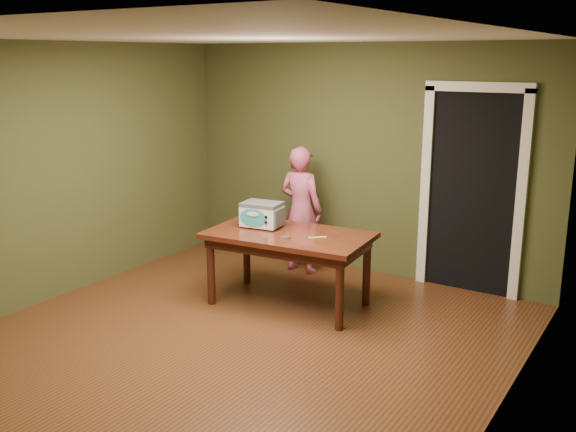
% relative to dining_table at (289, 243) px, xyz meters
% --- Properties ---
extents(floor, '(5.00, 5.00, 0.00)m').
position_rel_dining_table_xyz_m(floor, '(0.08, -1.10, -0.65)').
color(floor, brown).
rests_on(floor, ground).
extents(room_shell, '(4.52, 5.02, 2.61)m').
position_rel_dining_table_xyz_m(room_shell, '(0.08, -1.10, 1.06)').
color(room_shell, '#3F4524').
rests_on(room_shell, ground).
extents(doorway, '(1.10, 0.66, 2.25)m').
position_rel_dining_table_xyz_m(doorway, '(1.38, 1.68, 0.41)').
color(doorway, black).
rests_on(doorway, ground).
extents(dining_table, '(1.68, 1.04, 0.75)m').
position_rel_dining_table_xyz_m(dining_table, '(0.00, 0.00, 0.00)').
color(dining_table, '#3A180D').
rests_on(dining_table, floor).
extents(toy_oven, '(0.45, 0.34, 0.26)m').
position_rel_dining_table_xyz_m(toy_oven, '(-0.35, 0.05, 0.24)').
color(toy_oven, '#4C4F54').
rests_on(toy_oven, dining_table).
extents(baking_pan, '(0.10, 0.10, 0.02)m').
position_rel_dining_table_xyz_m(baking_pan, '(0.08, -0.18, 0.11)').
color(baking_pan, silver).
rests_on(baking_pan, dining_table).
extents(spatula, '(0.15, 0.14, 0.01)m').
position_rel_dining_table_xyz_m(spatula, '(0.33, 0.00, 0.10)').
color(spatula, '#FAD96C').
rests_on(spatula, dining_table).
extents(child, '(0.54, 0.35, 1.47)m').
position_rel_dining_table_xyz_m(child, '(-0.44, 0.96, 0.08)').
color(child, '#BE4E70').
rests_on(child, floor).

